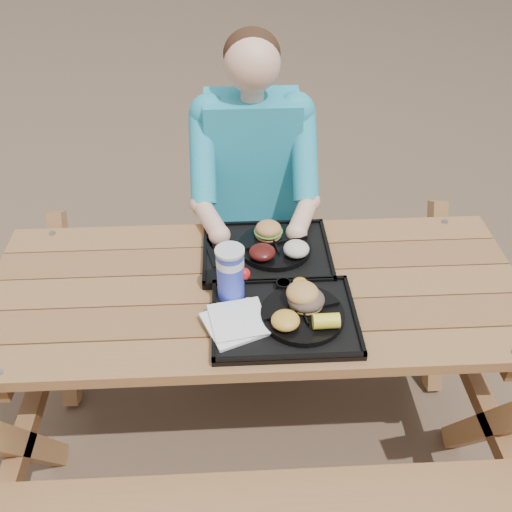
{
  "coord_description": "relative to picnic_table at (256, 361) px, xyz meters",
  "views": [
    {
      "loc": [
        -0.07,
        -1.43,
        2.02
      ],
      "look_at": [
        0.0,
        0.0,
        0.88
      ],
      "focal_mm": 40.0,
      "sensor_mm": 36.0,
      "label": 1
    }
  ],
  "objects": [
    {
      "name": "condiment_mustard",
      "position": [
        0.14,
        -0.04,
        0.41
      ],
      "size": [
        0.05,
        0.05,
        0.03
      ],
      "primitive_type": "cylinder",
      "color": "#FEAC1C",
      "rests_on": "tray_near"
    },
    {
      "name": "plate_far",
      "position": [
        0.08,
        0.17,
        0.41
      ],
      "size": [
        0.26,
        0.26,
        0.02
      ],
      "primitive_type": "cylinder",
      "color": "black",
      "rests_on": "tray_far"
    },
    {
      "name": "diner",
      "position": [
        0.02,
        0.65,
        0.27
      ],
      "size": [
        0.48,
        0.84,
        1.28
      ],
      "primitive_type": null,
      "color": "#1AAFBC",
      "rests_on": "ground"
    },
    {
      "name": "corn_cob",
      "position": [
        0.2,
        -0.24,
        0.44
      ],
      "size": [
        0.08,
        0.08,
        0.05
      ],
      "primitive_type": null,
      "rotation": [
        0.0,
        0.0,
        0.02
      ],
      "color": "yellow",
      "rests_on": "plate_near"
    },
    {
      "name": "tray_far",
      "position": [
        0.05,
        0.16,
        0.39
      ],
      "size": [
        0.45,
        0.35,
        0.02
      ],
      "primitive_type": "cube",
      "color": "black",
      "rests_on": "picnic_table"
    },
    {
      "name": "napkin_stack",
      "position": [
        -0.07,
        -0.2,
        0.4
      ],
      "size": [
        0.22,
        0.22,
        0.02
      ],
      "primitive_type": "cube",
      "rotation": [
        0.0,
        0.0,
        0.39
      ],
      "color": "white",
      "rests_on": "tray_near"
    },
    {
      "name": "potato_salad",
      "position": [
        0.15,
        0.11,
        0.44
      ],
      "size": [
        0.09,
        0.09,
        0.05
      ],
      "primitive_type": "ellipsoid",
      "color": "beige",
      "rests_on": "plate_far"
    },
    {
      "name": "mac_cheese",
      "position": [
        0.08,
        -0.23,
        0.44
      ],
      "size": [
        0.09,
        0.09,
        0.04
      ],
      "primitive_type": "ellipsoid",
      "color": "gold",
      "rests_on": "plate_near"
    },
    {
      "name": "sandwich",
      "position": [
        0.15,
        -0.14,
        0.47
      ],
      "size": [
        0.11,
        0.11,
        0.11
      ],
      "primitive_type": null,
      "color": "#C68B46",
      "rests_on": "plate_near"
    },
    {
      "name": "condiment_bbq",
      "position": [
        0.09,
        -0.04,
        0.41
      ],
      "size": [
        0.05,
        0.05,
        0.03
      ],
      "primitive_type": "cylinder",
      "color": "#310605",
      "rests_on": "tray_near"
    },
    {
      "name": "baked_beans",
      "position": [
        0.03,
        0.11,
        0.44
      ],
      "size": [
        0.09,
        0.09,
        0.04
      ],
      "primitive_type": "ellipsoid",
      "color": "#46100E",
      "rests_on": "plate_far"
    },
    {
      "name": "plate_near",
      "position": [
        0.14,
        -0.17,
        0.41
      ],
      "size": [
        0.26,
        0.26,
        0.02
      ],
      "primitive_type": "cylinder",
      "color": "black",
      "rests_on": "tray_near"
    },
    {
      "name": "soda_cup",
      "position": [
        -0.08,
        -0.06,
        0.48
      ],
      "size": [
        0.09,
        0.09,
        0.18
      ],
      "primitive_type": "cylinder",
      "color": "#1A2DC9",
      "rests_on": "tray_near"
    },
    {
      "name": "ground",
      "position": [
        0.0,
        0.0,
        -0.38
      ],
      "size": [
        60.0,
        60.0,
        0.0
      ],
      "primitive_type": "plane",
      "color": "#999999",
      "rests_on": "ground"
    },
    {
      "name": "cutlery_far",
      "position": [
        -0.13,
        0.17,
        0.4
      ],
      "size": [
        0.09,
        0.17,
        0.01
      ],
      "primitive_type": "cube",
      "rotation": [
        0.0,
        0.0,
        0.4
      ],
      "color": "black",
      "rests_on": "tray_far"
    },
    {
      "name": "tray_near",
      "position": [
        0.08,
        -0.17,
        0.39
      ],
      "size": [
        0.45,
        0.35,
        0.02
      ],
      "primitive_type": "cube",
      "color": "black",
      "rests_on": "picnic_table"
    },
    {
      "name": "burger",
      "position": [
        0.06,
        0.23,
        0.46
      ],
      "size": [
        0.1,
        0.1,
        0.09
      ],
      "primitive_type": null,
      "color": "#BF8043",
      "rests_on": "plate_far"
    },
    {
      "name": "picnic_table",
      "position": [
        0.0,
        0.0,
        0.0
      ],
      "size": [
        1.8,
        1.49,
        0.75
      ],
      "primitive_type": null,
      "color": "#999999",
      "rests_on": "ground"
    }
  ]
}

